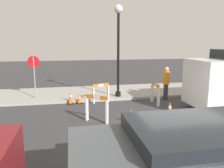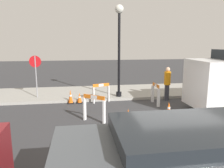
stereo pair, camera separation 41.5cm
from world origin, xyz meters
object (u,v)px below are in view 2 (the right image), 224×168
object	(u,v)px
stop_sign	(36,70)
parked_car_1	(186,164)
streetlamp_post	(119,38)
person_worker	(167,82)

from	to	relation	value
stop_sign	parked_car_1	xyz separation A→B (m)	(3.99, -8.40, -0.66)
stop_sign	parked_car_1	bearing A→B (deg)	118.25
streetlamp_post	stop_sign	xyz separation A→B (m)	(-4.28, 0.43, -1.58)
stop_sign	parked_car_1	world-z (taller)	stop_sign
streetlamp_post	parked_car_1	world-z (taller)	streetlamp_post
person_worker	parked_car_1	bearing A→B (deg)	55.18
person_worker	parked_car_1	distance (m)	7.79
streetlamp_post	stop_sign	world-z (taller)	streetlamp_post
person_worker	stop_sign	bearing A→B (deg)	-23.71
stop_sign	streetlamp_post	bearing A→B (deg)	177.04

